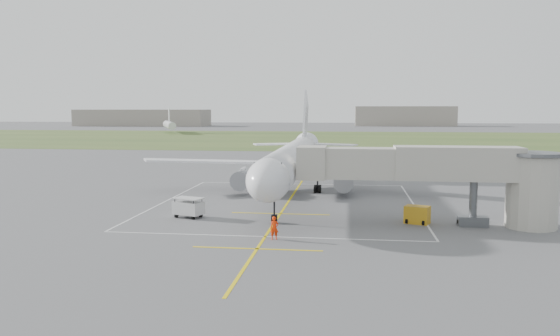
# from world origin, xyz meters

# --- Properties ---
(ground) EXTENTS (700.00, 700.00, 0.00)m
(ground) POSITION_xyz_m (0.00, 0.00, 0.00)
(ground) COLOR #59595B
(ground) RESTS_ON ground
(grass_strip) EXTENTS (700.00, 120.00, 0.02)m
(grass_strip) POSITION_xyz_m (0.00, 130.00, 0.01)
(grass_strip) COLOR #395324
(grass_strip) RESTS_ON ground
(apron_markings) EXTENTS (28.20, 60.00, 0.01)m
(apron_markings) POSITION_xyz_m (0.00, -5.82, 0.01)
(apron_markings) COLOR yellow
(apron_markings) RESTS_ON ground
(airliner) EXTENTS (38.93, 46.75, 13.52)m
(airliner) POSITION_xyz_m (-0.00, 0.75, 4.39)
(airliner) COLOR silver
(airliner) RESTS_ON ground
(jet_bridge) EXTENTS (23.40, 5.00, 7.20)m
(jet_bridge) POSITION_xyz_m (15.72, -13.50, 4.74)
(jet_bridge) COLOR #B0AC9F
(jet_bridge) RESTS_ON ground
(gpu_unit) EXTENTS (2.55, 2.17, 1.64)m
(gpu_unit) POSITION_xyz_m (13.15, -13.00, 0.81)
(gpu_unit) COLOR #B88417
(gpu_unit) RESTS_ON ground
(baggage_cart) EXTENTS (3.20, 2.53, 1.95)m
(baggage_cart) POSITION_xyz_m (-8.66, -12.99, 1.00)
(baggage_cart) COLOR #BEBEBE
(baggage_cart) RESTS_ON ground
(ramp_worker_nose) EXTENTS (0.78, 0.61, 1.89)m
(ramp_worker_nose) POSITION_xyz_m (0.90, -20.86, 0.94)
(ramp_worker_nose) COLOR #EE2F07
(ramp_worker_nose) RESTS_ON ground
(ramp_worker_wing) EXTENTS (1.06, 1.09, 1.76)m
(ramp_worker_wing) POSITION_xyz_m (-3.45, 2.22, 0.88)
(ramp_worker_wing) COLOR orange
(ramp_worker_wing) RESTS_ON ground
(distant_hangars) EXTENTS (345.00, 49.00, 12.00)m
(distant_hangars) POSITION_xyz_m (-16.15, 265.19, 5.17)
(distant_hangars) COLOR gray
(distant_hangars) RESTS_ON ground
(distant_aircraft) EXTENTS (195.94, 36.75, 8.85)m
(distant_aircraft) POSITION_xyz_m (18.02, 169.54, 3.59)
(distant_aircraft) COLOR silver
(distant_aircraft) RESTS_ON ground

